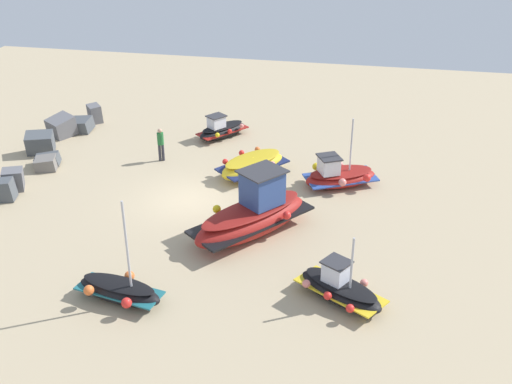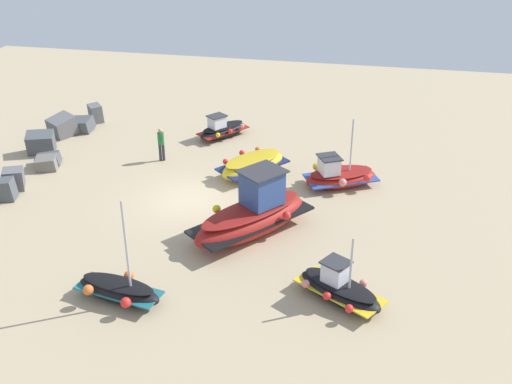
% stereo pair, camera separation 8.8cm
% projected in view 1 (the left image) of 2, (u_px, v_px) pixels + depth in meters
% --- Properties ---
extents(ground_plane, '(46.31, 46.31, 0.00)m').
position_uv_depth(ground_plane, '(191.00, 200.00, 27.31)').
color(ground_plane, tan).
extents(fishing_boat_0, '(2.73, 3.38, 2.61)m').
position_uv_depth(fishing_boat_0, '(340.00, 288.00, 20.80)').
color(fishing_boat_0, black).
rests_on(fishing_boat_0, ground_plane).
extents(fishing_boat_1, '(5.34, 4.74, 2.64)m').
position_uv_depth(fishing_boat_1, '(253.00, 215.00, 24.44)').
color(fishing_boat_1, maroon).
rests_on(fishing_boat_1, ground_plane).
extents(fishing_boat_2, '(2.88, 3.68, 3.26)m').
position_uv_depth(fishing_boat_2, '(339.00, 176.00, 28.40)').
color(fishing_boat_2, maroon).
rests_on(fishing_boat_2, ground_plane).
extents(fishing_boat_3, '(3.03, 2.65, 1.35)m').
position_uv_depth(fishing_boat_3, '(222.00, 129.00, 33.61)').
color(fishing_boat_3, black).
rests_on(fishing_boat_3, ground_plane).
extents(fishing_boat_4, '(3.76, 3.40, 1.04)m').
position_uv_depth(fishing_boat_4, '(253.00, 165.00, 29.40)').
color(fishing_boat_4, gold).
rests_on(fishing_boat_4, ground_plane).
extents(fishing_boat_5, '(1.76, 3.23, 3.90)m').
position_uv_depth(fishing_boat_5, '(119.00, 290.00, 20.77)').
color(fishing_boat_5, black).
rests_on(fishing_boat_5, ground_plane).
extents(person_walking, '(0.32, 0.32, 1.71)m').
position_uv_depth(person_walking, '(161.00, 142.00, 30.63)').
color(person_walking, '#2D2D38').
rests_on(person_walking, ground_plane).
extents(breakwater_rocks, '(17.35, 2.77, 1.42)m').
position_uv_depth(breakwater_rocks, '(18.00, 168.00, 29.26)').
color(breakwater_rocks, '#4C5156').
rests_on(breakwater_rocks, ground_plane).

